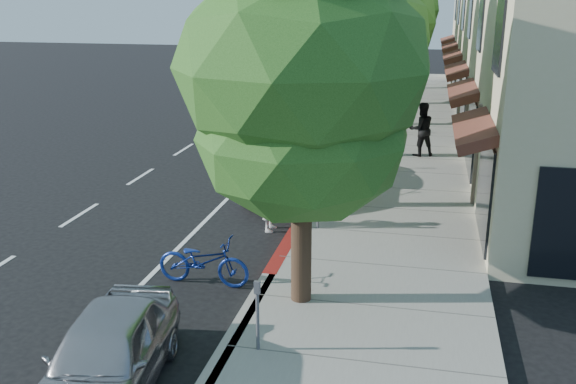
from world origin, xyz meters
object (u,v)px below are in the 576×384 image
(street_tree_3, at_px, (381,25))
(street_tree_2, at_px, (368,32))
(street_tree_1, at_px, (346,43))
(street_tree_5, at_px, (396,12))
(dark_sedan, at_px, (279,138))
(dark_suv_far, at_px, (356,89))
(street_tree_4, at_px, (389,23))
(white_pickup, at_px, (311,109))
(silver_suv, at_px, (297,167))
(street_tree_0, at_px, (302,73))
(cyclist, at_px, (270,196))
(near_car_a, at_px, (106,356))
(pedestrian, at_px, (421,129))
(bicycle, at_px, (204,261))

(street_tree_3, bearing_deg, street_tree_2, -90.00)
(street_tree_1, height_order, street_tree_5, street_tree_5)
(dark_sedan, relative_size, dark_suv_far, 1.03)
(street_tree_4, distance_m, white_pickup, 7.74)
(street_tree_1, xyz_separation_m, silver_suv, (-1.60, 1.50, -3.90))
(street_tree_0, bearing_deg, white_pickup, 99.76)
(street_tree_1, height_order, street_tree_4, street_tree_1)
(street_tree_1, distance_m, street_tree_4, 18.00)
(silver_suv, bearing_deg, white_pickup, 99.28)
(street_tree_3, height_order, cyclist, street_tree_3)
(street_tree_0, relative_size, street_tree_3, 0.99)
(street_tree_2, height_order, dark_suv_far, street_tree_2)
(cyclist, bearing_deg, street_tree_2, -12.54)
(street_tree_2, distance_m, near_car_a, 16.17)
(street_tree_1, distance_m, street_tree_5, 24.00)
(street_tree_1, distance_m, dark_suv_far, 19.24)
(pedestrian, bearing_deg, dark_suv_far, -94.68)
(dark_suv_far, relative_size, near_car_a, 1.17)
(street_tree_3, bearing_deg, near_car_a, -96.19)
(silver_suv, distance_m, white_pickup, 10.51)
(street_tree_1, height_order, dark_sedan, street_tree_1)
(street_tree_2, xyz_separation_m, street_tree_4, (0.00, 12.00, -0.21))
(street_tree_3, bearing_deg, bicycle, -97.19)
(street_tree_5, bearing_deg, bicycle, -94.28)
(dark_suv_far, bearing_deg, bicycle, -87.99)
(silver_suv, bearing_deg, pedestrian, 54.43)
(silver_suv, xyz_separation_m, dark_sedan, (-1.50, 3.94, -0.00))
(street_tree_4, relative_size, dark_sedan, 1.55)
(pedestrian, bearing_deg, bicycle, 48.39)
(street_tree_3, xyz_separation_m, street_tree_4, (0.00, 6.00, -0.17))
(bicycle, height_order, white_pickup, white_pickup)
(street_tree_0, xyz_separation_m, street_tree_3, (-0.00, 18.00, 0.01))
(street_tree_2, height_order, white_pickup, street_tree_2)
(street_tree_3, relative_size, cyclist, 4.05)
(white_pickup, height_order, dark_suv_far, white_pickup)
(street_tree_0, distance_m, white_pickup, 18.56)
(bicycle, xyz_separation_m, pedestrian, (4.26, 11.87, 0.61))
(dark_sedan, bearing_deg, bicycle, -77.62)
(street_tree_0, bearing_deg, dark_suv_far, 94.08)
(street_tree_4, xyz_separation_m, near_car_a, (-2.33, -27.50, -3.75))
(street_tree_2, xyz_separation_m, cyclist, (-1.60, -8.01, -3.69))
(street_tree_2, xyz_separation_m, white_pickup, (-3.08, 5.90, -3.84))
(street_tree_2, bearing_deg, dark_suv_far, 97.88)
(street_tree_3, bearing_deg, street_tree_1, -90.00)
(street_tree_5, height_order, silver_suv, street_tree_5)
(white_pickup, bearing_deg, bicycle, -80.42)
(street_tree_1, bearing_deg, cyclist, -128.59)
(cyclist, relative_size, white_pickup, 0.35)
(dark_sedan, bearing_deg, near_car_a, -79.37)
(silver_suv, relative_size, dark_suv_far, 1.23)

